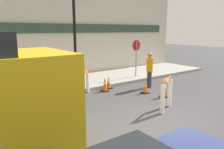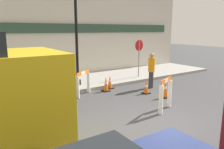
% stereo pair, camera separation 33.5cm
% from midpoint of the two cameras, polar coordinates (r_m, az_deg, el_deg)
% --- Properties ---
extents(ground_plane, '(60.00, 60.00, 0.00)m').
position_cam_midpoint_polar(ground_plane, '(6.50, 12.49, -13.41)').
color(ground_plane, '#424244').
extents(sidewalk_slab, '(18.00, 3.23, 0.15)m').
position_cam_midpoint_polar(sidewalk_slab, '(11.23, -11.53, -2.25)').
color(sidewalk_slab, '#9E9B93').
rests_on(sidewalk_slab, ground_plane).
extents(storefront_facade, '(18.00, 0.22, 5.50)m').
position_cam_midpoint_polar(storefront_facade, '(12.47, -15.36, 11.37)').
color(storefront_facade, beige).
rests_on(storefront_facade, ground_plane).
extents(stop_sign, '(0.60, 0.08, 2.03)m').
position_cam_midpoint_polar(stop_sign, '(12.13, 5.56, 5.87)').
color(stop_sign, gray).
rests_on(stop_sign, sidewalk_slab).
extents(barricade_0, '(0.87, 0.46, 1.13)m').
position_cam_midpoint_polar(barricade_0, '(7.67, 12.84, -4.63)').
color(barricade_0, white).
rests_on(barricade_0, ground_plane).
extents(barricade_1, '(0.88, 0.65, 1.03)m').
position_cam_midpoint_polar(barricade_1, '(9.20, -8.72, -2.03)').
color(barricade_1, white).
rests_on(barricade_1, ground_plane).
extents(traffic_cone_0, '(0.30, 0.30, 0.67)m').
position_cam_midpoint_polar(traffic_cone_0, '(9.78, -2.85, -2.58)').
color(traffic_cone_0, black).
rests_on(traffic_cone_0, ground_plane).
extents(traffic_cone_1, '(0.30, 0.30, 0.61)m').
position_cam_midpoint_polar(traffic_cone_1, '(10.25, -1.84, -2.08)').
color(traffic_cone_1, black).
rests_on(traffic_cone_1, ground_plane).
extents(traffic_cone_2, '(0.30, 0.30, 0.57)m').
position_cam_midpoint_polar(traffic_cone_2, '(9.59, 7.69, -3.26)').
color(traffic_cone_2, black).
rests_on(traffic_cone_2, ground_plane).
extents(traffic_cone_3, '(0.30, 0.30, 0.71)m').
position_cam_midpoint_polar(traffic_cone_3, '(9.18, 12.57, -3.65)').
color(traffic_cone_3, black).
rests_on(traffic_cone_3, ground_plane).
extents(traffic_cone_4, '(0.30, 0.30, 0.53)m').
position_cam_midpoint_polar(traffic_cone_4, '(7.41, -12.63, -8.09)').
color(traffic_cone_4, black).
rests_on(traffic_cone_4, ground_plane).
extents(person_worker, '(0.39, 0.39, 1.66)m').
position_cam_midpoint_polar(person_worker, '(10.44, 8.90, 1.47)').
color(person_worker, '#33333D').
rests_on(person_worker, ground_plane).
extents(person_pedestrian, '(0.39, 0.39, 1.82)m').
position_cam_midpoint_polar(person_pedestrian, '(9.53, -24.58, 0.97)').
color(person_pedestrian, '#33333D').
rests_on(person_pedestrian, sidewalk_slab).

